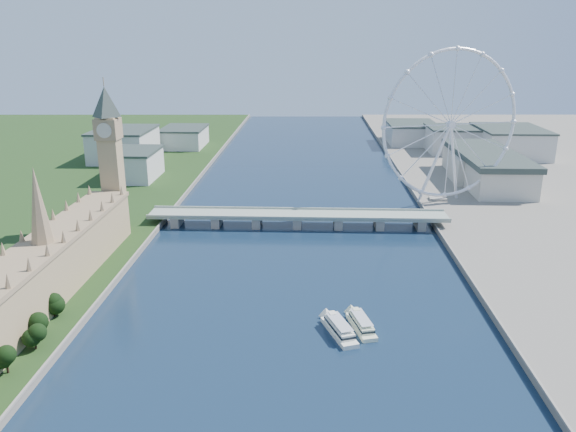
{
  "coord_description": "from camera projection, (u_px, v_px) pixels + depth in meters",
  "views": [
    {
      "loc": [
        9.0,
        -95.53,
        133.53
      ],
      "look_at": [
        -3.41,
        210.0,
        36.32
      ],
      "focal_mm": 35.0,
      "sensor_mm": 36.0,
      "label": 1
    }
  ],
  "objects": [
    {
      "name": "parliament_range",
      "position": [
        47.0,
        269.0,
        293.0
      ],
      "size": [
        24.0,
        200.0,
        70.0
      ],
      "color": "tan",
      "rests_on": "ground"
    },
    {
      "name": "big_ben",
      "position": [
        109.0,
        141.0,
        381.27
      ],
      "size": [
        20.02,
        20.02,
        110.0
      ],
      "color": "tan",
      "rests_on": "ground"
    },
    {
      "name": "westminster_bridge",
      "position": [
        298.0,
        217.0,
        415.43
      ],
      "size": [
        220.0,
        22.0,
        9.5
      ],
      "color": "gray",
      "rests_on": "ground"
    },
    {
      "name": "london_eye",
      "position": [
        451.0,
        125.0,
        444.78
      ],
      "size": [
        113.6,
        39.12,
        124.3
      ],
      "color": "silver",
      "rests_on": "ground"
    },
    {
      "name": "county_hall",
      "position": [
        484.0,
        185.0,
        534.46
      ],
      "size": [
        54.0,
        144.0,
        35.0
      ],
      "primitive_type": null,
      "color": "beige",
      "rests_on": "ground"
    },
    {
      "name": "city_skyline",
      "position": [
        336.0,
        142.0,
        658.43
      ],
      "size": [
        505.0,
        280.0,
        32.0
      ],
      "color": "beige",
      "rests_on": "ground"
    },
    {
      "name": "tour_boat_near",
      "position": [
        339.0,
        334.0,
        264.92
      ],
      "size": [
        18.63,
        33.03,
        7.12
      ],
      "primitive_type": null,
      "rotation": [
        0.0,
        0.0,
        0.35
      ],
      "color": "white",
      "rests_on": "ground"
    },
    {
      "name": "tour_boat_far",
      "position": [
        361.0,
        329.0,
        270.0
      ],
      "size": [
        14.78,
        31.01,
        6.64
      ],
      "primitive_type": null,
      "rotation": [
        0.0,
        0.0,
        0.25
      ],
      "color": "#E1E9C1",
      "rests_on": "ground"
    }
  ]
}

